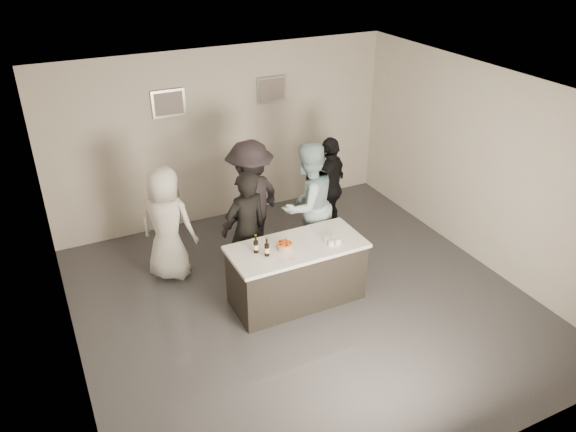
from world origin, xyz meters
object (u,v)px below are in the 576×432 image
object	(u,v)px
person_main_black	(246,230)
person_main_blue	(307,205)
cake	(285,246)
person_guest_right	(330,187)
bar_counter	(297,273)
person_guest_left	(167,224)
person_guest_back	(251,201)
beer_bottle_b	(267,247)
beer_bottle_a	(256,244)

from	to	relation	value
person_main_black	person_main_blue	world-z (taller)	person_main_blue
cake	person_guest_right	bearing A→B (deg)	43.55
bar_counter	person_guest_right	bearing A→B (deg)	47.15
person_guest_left	bar_counter	bearing A→B (deg)	175.99
person_main_black	person_guest_back	size ratio (longest dim) A/B	0.92
bar_counter	beer_bottle_b	world-z (taller)	beer_bottle_b
person_guest_back	bar_counter	bearing A→B (deg)	64.87
person_main_black	person_guest_left	bearing A→B (deg)	-43.66
person_guest_right	person_guest_back	distance (m)	1.46
cake	person_guest_back	xyz separation A→B (m)	(0.09, 1.37, 0.03)
beer_bottle_a	person_guest_right	world-z (taller)	person_guest_right
bar_counter	cake	xyz separation A→B (m)	(-0.19, -0.01, 0.49)
person_main_black	person_guest_left	xyz separation A→B (m)	(-0.97, 0.68, -0.01)
cake	beer_bottle_a	world-z (taller)	beer_bottle_a
cake	person_main_blue	size ratio (longest dim) A/B	0.11
bar_counter	person_main_blue	world-z (taller)	person_main_blue
person_guest_back	person_guest_left	bearing A→B (deg)	-30.62
cake	person_guest_left	distance (m)	1.86
bar_counter	beer_bottle_b	xyz separation A→B (m)	(-0.47, -0.06, 0.58)
beer_bottle_a	person_guest_back	bearing A→B (deg)	70.06
bar_counter	beer_bottle_b	bearing A→B (deg)	-173.05
bar_counter	cake	bearing A→B (deg)	-177.78
beer_bottle_b	person_guest_left	distance (m)	1.74
cake	person_guest_left	world-z (taller)	person_guest_left
beer_bottle_b	person_guest_right	size ratio (longest dim) A/B	0.15
beer_bottle_a	person_guest_back	world-z (taller)	person_guest_back
beer_bottle_b	person_guest_left	size ratio (longest dim) A/B	0.15
person_guest_left	person_guest_back	xyz separation A→B (m)	(1.31, -0.03, 0.10)
beer_bottle_b	person_guest_left	xyz separation A→B (m)	(-0.94, 1.46, -0.15)
cake	beer_bottle_b	size ratio (longest dim) A/B	0.80
bar_counter	person_main_black	xyz separation A→B (m)	(-0.44, 0.72, 0.44)
beer_bottle_b	person_main_black	distance (m)	0.79
beer_bottle_b	person_guest_right	bearing A→B (deg)	39.77
person_guest_left	cake	bearing A→B (deg)	171.71
bar_counter	beer_bottle_b	size ratio (longest dim) A/B	7.15
person_main_black	person_guest_left	distance (m)	1.18
person_main_blue	beer_bottle_b	bearing A→B (deg)	24.17
cake	beer_bottle_a	distance (m)	0.40
beer_bottle_a	beer_bottle_b	distance (m)	0.17
beer_bottle_a	cake	bearing A→B (deg)	-12.81
person_guest_right	beer_bottle_a	bearing A→B (deg)	-2.77
cake	person_main_black	bearing A→B (deg)	109.31
person_main_black	person_guest_right	world-z (taller)	person_main_black
person_main_blue	person_guest_left	world-z (taller)	person_main_blue
bar_counter	beer_bottle_b	distance (m)	0.75
person_guest_back	beer_bottle_b	bearing A→B (deg)	46.17
bar_counter	person_main_black	size ratio (longest dim) A/B	1.04
person_guest_right	person_guest_back	world-z (taller)	person_guest_back
person_guest_back	person_main_black	bearing A→B (deg)	32.89
person_main_blue	bar_counter	bearing A→B (deg)	38.44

